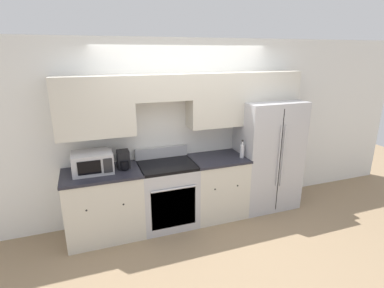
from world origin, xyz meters
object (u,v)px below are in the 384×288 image
Objects in this scene: bottle at (242,151)px; oven_range at (168,194)px; refrigerator at (267,155)px; microwave at (93,162)px.

oven_range is at bearing 173.65° from bottle.
refrigerator is 0.58m from bottle.
refrigerator is 2.62m from microwave.
microwave is (-0.97, 0.04, 0.59)m from oven_range.
oven_range is 1.25m from bottle.
bottle reaches higher than microwave.
bottle is (-0.53, -0.16, 0.17)m from refrigerator.
microwave is (-2.61, 0.01, 0.20)m from refrigerator.
bottle is at bearing -6.35° from oven_range.
bottle reaches higher than oven_range.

